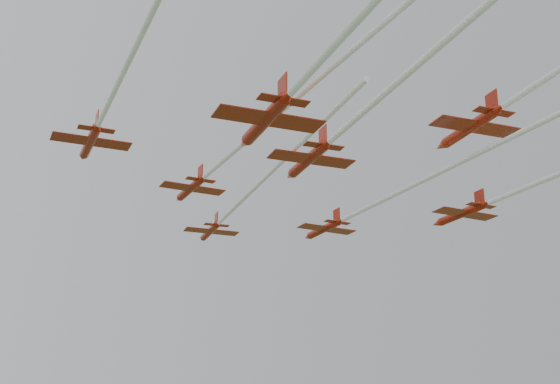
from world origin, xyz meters
TOP-DOWN VIEW (x-y plane):
  - jet_lead at (0.63, 2.56)m, footprint 20.84×53.72m
  - jet_row2_left at (-9.31, -11.16)m, footprint 16.81×59.27m
  - jet_row2_right at (8.88, -17.65)m, footprint 16.71×63.30m
  - jet_row3_left at (-27.66, -18.17)m, footprint 19.21×55.60m
  - jet_row3_mid at (-7.75, -28.88)m, footprint 21.98×57.70m
  - jet_row4_left at (-21.51, -40.26)m, footprint 23.43×63.77m
  - jet_row4_right at (3.20, -38.58)m, footprint 17.59×45.14m

SIDE VIEW (x-z plane):
  - jet_row4_left at x=-21.51m, z-range 51.25..54.19m
  - jet_row2_right at x=8.88m, z-range 52.25..54.61m
  - jet_row3_mid at x=-7.75m, z-range 53.65..56.45m
  - jet_row3_left at x=-27.66m, z-range 54.19..56.60m
  - jet_lead at x=0.63m, z-range 54.26..56.60m
  - jet_row2_left at x=-9.31m, z-range 55.19..57.60m
  - jet_row4_right at x=3.20m, z-range 55.11..57.89m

